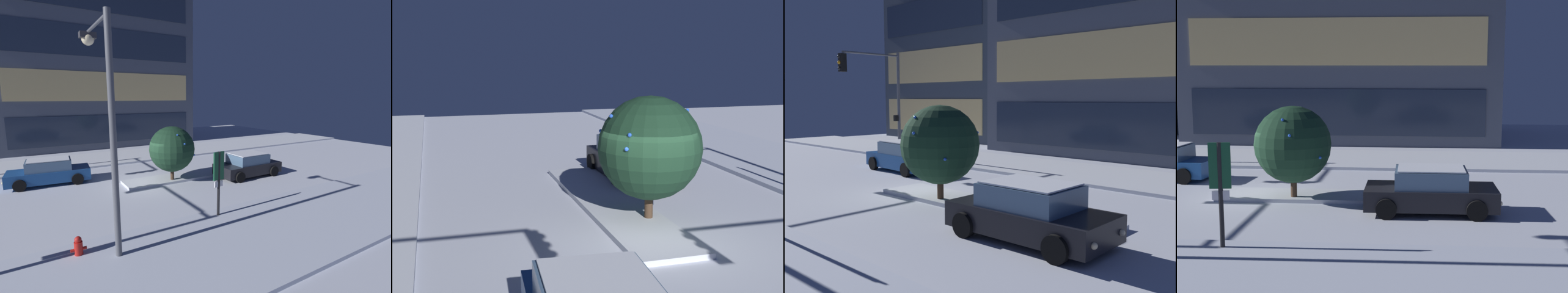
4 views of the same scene
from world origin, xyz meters
TOP-DOWN VIEW (x-y plane):
  - ground at (0.00, 0.00)m, footprint 52.00×52.00m
  - curb_strip_far at (0.00, 8.10)m, footprint 52.00×5.20m
  - median_strip at (2.90, 0.09)m, footprint 9.00×1.80m
  - office_tower_secondary at (-17.41, 20.81)m, footprint 13.49×11.35m
  - car_near at (5.98, -1.64)m, footprint 4.36×2.16m
  - car_far at (-5.23, 2.97)m, footprint 4.62×2.26m
  - traffic_light_corner_far_left at (-10.09, 4.78)m, footprint 0.32×4.13m
  - decorated_tree_median at (1.18, -0.37)m, footprint 2.71×2.71m

SIDE VIEW (x-z plane):
  - ground at x=0.00m, z-range 0.00..0.00m
  - curb_strip_far at x=0.00m, z-range 0.00..0.14m
  - median_strip at x=2.90m, z-range 0.00..0.14m
  - car_far at x=-5.23m, z-range -0.04..1.46m
  - car_near at x=5.98m, z-range -0.04..1.46m
  - decorated_tree_median at x=1.18m, z-range 0.33..3.70m
  - traffic_light_corner_far_left at x=-10.09m, z-range 1.15..7.51m
  - office_tower_secondary at x=-17.41m, z-range 0.00..17.08m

